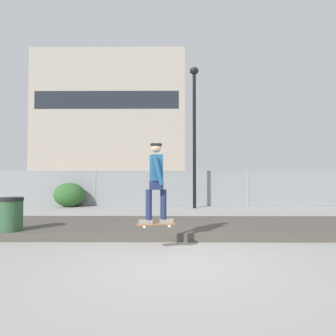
# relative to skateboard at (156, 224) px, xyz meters

# --- Properties ---
(ground_plane) EXTENTS (120.00, 120.00, 0.00)m
(ground_plane) POSITION_rel_skateboard_xyz_m (0.36, -0.72, -0.56)
(ground_plane) COLOR gray
(gravel_berm) EXTENTS (16.90, 3.00, 0.21)m
(gravel_berm) POSITION_rel_skateboard_xyz_m (0.36, 2.33, -0.46)
(gravel_berm) COLOR #4C473F
(gravel_berm) RESTS_ON ground_plane
(skateboard) EXTENTS (0.82, 0.37, 0.07)m
(skateboard) POSITION_rel_skateboard_xyz_m (0.00, 0.00, 0.00)
(skateboard) COLOR #9E5B33
(skater) EXTENTS (0.72, 0.62, 1.69)m
(skater) POSITION_rel_skateboard_xyz_m (0.00, 0.00, 0.97)
(skater) COLOR gray
(skater) RESTS_ON skateboard
(chain_fence) EXTENTS (24.14, 0.06, 1.85)m
(chain_fence) POSITION_rel_skateboard_xyz_m (0.36, 9.20, 0.37)
(chain_fence) COLOR gray
(chain_fence) RESTS_ON ground_plane
(street_lamp) EXTENTS (0.44, 0.44, 6.96)m
(street_lamp) POSITION_rel_skateboard_xyz_m (1.49, 8.13, 3.75)
(street_lamp) COLOR black
(street_lamp) RESTS_ON ground_plane
(parked_car_near) EXTENTS (4.43, 2.00, 1.66)m
(parked_car_near) POSITION_rel_skateboard_xyz_m (-2.97, 11.55, 0.28)
(parked_car_near) COLOR #B7BABF
(parked_car_near) RESTS_ON ground_plane
(library_building) EXTENTS (22.04, 14.33, 19.81)m
(library_building) POSITION_rel_skateboard_xyz_m (-8.63, 41.17, 9.34)
(library_building) COLOR #9E9384
(library_building) RESTS_ON ground_plane
(shrub_left) EXTENTS (1.57, 1.29, 1.22)m
(shrub_left) POSITION_rel_skateboard_xyz_m (-4.86, 8.70, 0.05)
(shrub_left) COLOR #2D5B28
(shrub_left) RESTS_ON ground_plane
(trash_bin) EXTENTS (0.59, 0.59, 1.03)m
(trash_bin) POSITION_rel_skateboard_xyz_m (-3.67, 1.14, -0.04)
(trash_bin) COLOR #2D5133
(trash_bin) RESTS_ON ground_plane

